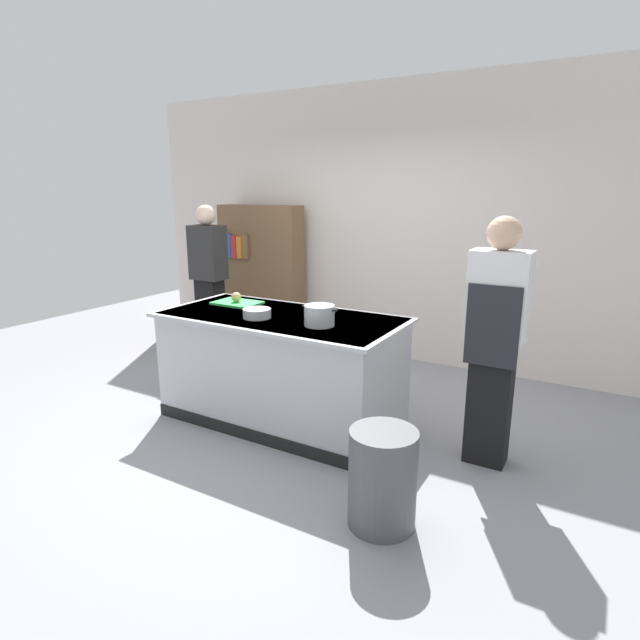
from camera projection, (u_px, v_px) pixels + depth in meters
name	position (u px, v px, depth m)	size (l,w,h in m)	color
ground_plane	(283.00, 419.00, 4.33)	(10.00, 10.00, 0.00)	gray
back_wall	(386.00, 225.00, 5.72)	(6.40, 0.12, 3.00)	silver
counter_island	(282.00, 367.00, 4.22)	(1.98, 0.98, 0.90)	#B7BABF
cutting_board	(237.00, 303.00, 4.52)	(0.40, 0.28, 0.02)	green
onion	(236.00, 297.00, 4.50)	(0.09, 0.09, 0.09)	tan
stock_pot	(319.00, 315.00, 3.79)	(0.29, 0.23, 0.15)	#B7BABF
mixing_bowl	(257.00, 313.00, 4.03)	(0.22, 0.22, 0.07)	#B7BABF
trash_bin	(382.00, 478.00, 2.91)	(0.39, 0.39, 0.58)	#4C4C51
person_chef	(495.00, 338.00, 3.44)	(0.38, 0.25, 1.72)	black
person_guest	(209.00, 278.00, 5.77)	(0.38, 0.24, 1.72)	black
bookshelf	(261.00, 275.00, 6.38)	(1.10, 0.31, 1.70)	brown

